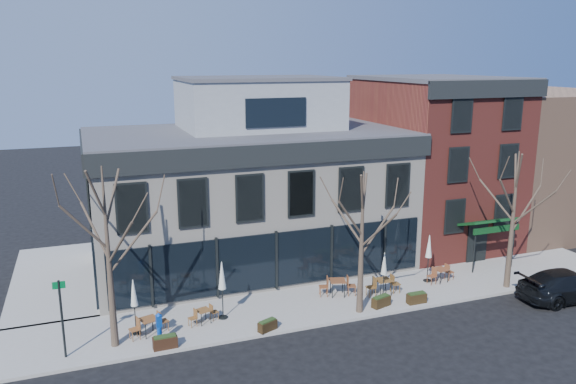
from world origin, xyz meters
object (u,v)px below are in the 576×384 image
object	(u,v)px
call_box	(159,327)
parked_sedan	(568,285)
cafe_set_0	(149,325)
umbrella_0	(134,296)

from	to	relation	value
call_box	parked_sedan	bearing A→B (deg)	-6.82
cafe_set_0	umbrella_0	distance (m)	1.49
parked_sedan	call_box	bearing A→B (deg)	85.91
cafe_set_0	umbrella_0	world-z (taller)	umbrella_0
parked_sedan	call_box	size ratio (longest dim) A/B	3.87
umbrella_0	parked_sedan	bearing A→B (deg)	-9.69
cafe_set_0	parked_sedan	bearing A→B (deg)	-9.03
call_box	cafe_set_0	world-z (taller)	call_box
parked_sedan	cafe_set_0	distance (m)	21.25
parked_sedan	cafe_set_0	xyz separation A→B (m)	(-20.99, 3.34, -0.15)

